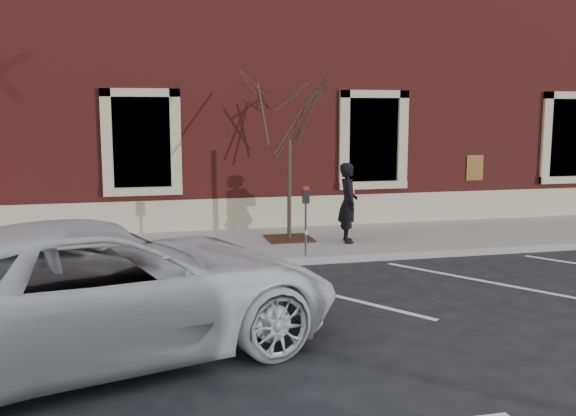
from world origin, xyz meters
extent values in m
plane|color=#28282B|center=(0.00, 0.00, 0.00)|extent=(120.00, 120.00, 0.00)
cube|color=gray|center=(0.00, 1.75, 0.07)|extent=(40.00, 3.50, 0.15)
cube|color=#9E9E99|center=(0.00, -0.05, 0.07)|extent=(40.00, 0.12, 0.15)
cube|color=maroon|center=(0.00, 7.75, 4.00)|extent=(40.00, 8.50, 8.00)
cube|color=#B5AE8A|center=(0.00, 3.53, 0.55)|extent=(40.00, 0.06, 0.80)
cube|color=black|center=(-3.00, 3.65, 2.40)|extent=(1.40, 0.30, 2.20)
cube|color=#B5AE8A|center=(-3.00, 3.48, 1.20)|extent=(1.90, 0.20, 0.20)
cube|color=black|center=(3.00, 3.65, 2.40)|extent=(1.40, 0.30, 2.20)
cube|color=#B5AE8A|center=(3.00, 3.48, 1.20)|extent=(1.90, 0.20, 0.20)
cube|color=black|center=(9.00, 3.65, 2.40)|extent=(1.40, 0.30, 2.20)
cube|color=#B5AE8A|center=(9.00, 3.48, 1.20)|extent=(1.90, 0.20, 0.20)
imported|color=black|center=(1.58, 1.27, 1.07)|extent=(0.53, 0.73, 1.84)
cylinder|color=#595B60|center=(0.27, 0.12, 0.70)|extent=(0.05, 0.05, 1.11)
cube|color=black|center=(0.27, 0.12, 1.40)|extent=(0.13, 0.10, 0.29)
cube|color=red|center=(0.27, 0.12, 1.58)|extent=(0.12, 0.10, 0.07)
cube|color=white|center=(0.27, 0.07, 0.65)|extent=(0.06, 0.00, 0.08)
cube|color=#482317|center=(0.34, 1.92, 0.16)|extent=(1.07, 1.07, 0.03)
cylinder|color=#3F2F26|center=(0.34, 1.92, 1.32)|extent=(0.10, 0.10, 2.35)
imported|color=white|center=(-3.62, -4.29, 0.89)|extent=(6.96, 4.70, 1.77)
camera|label=1|loc=(-3.08, -12.63, 3.16)|focal=40.00mm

